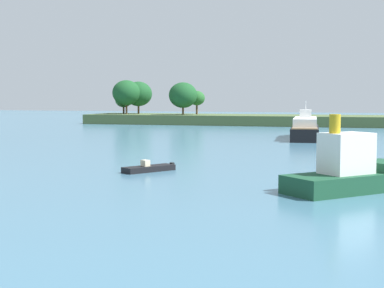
{
  "coord_description": "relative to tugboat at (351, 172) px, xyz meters",
  "views": [
    {
      "loc": [
        27.89,
        -30.73,
        6.05
      ],
      "look_at": [
        11.06,
        26.55,
        1.2
      ],
      "focal_mm": 54.29,
      "sensor_mm": 36.0,
      "label": 1
    }
  ],
  "objects": [
    {
      "name": "tugboat",
      "position": [
        0.0,
        0.0,
        0.0
      ],
      "size": [
        8.52,
        8.67,
        4.98
      ],
      "color": "#19472D",
      "rests_on": "ground"
    },
    {
      "name": "small_motorboat",
      "position": [
        -15.96,
        5.66,
        -1.01
      ],
      "size": [
        3.62,
        4.5,
        0.96
      ],
      "color": "black",
      "rests_on": "ground"
    },
    {
      "name": "white_riverboat",
      "position": [
        -7.31,
        46.92,
        0.18
      ],
      "size": [
        5.05,
        16.46,
        5.56
      ],
      "color": "black",
      "rests_on": "ground"
    },
    {
      "name": "treeline_island",
      "position": [
        -26.7,
        86.95,
        1.21
      ],
      "size": [
        77.51,
        14.76,
        9.89
      ],
      "color": "#4C6038",
      "rests_on": "ground"
    }
  ]
}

